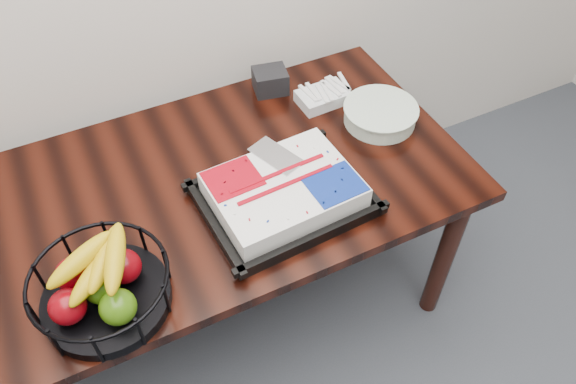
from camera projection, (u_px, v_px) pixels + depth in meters
name	position (u px, v px, depth m)	size (l,w,h in m)	color
table	(193.00, 208.00, 1.84)	(1.80, 0.90, 0.75)	black
cake_tray	(284.00, 193.00, 1.71)	(0.51, 0.41, 0.10)	black
fruit_basket	(101.00, 286.00, 1.45)	(0.36, 0.36, 0.19)	black
plate_stack	(380.00, 114.00, 1.98)	(0.26, 0.26, 0.06)	white
fork_bag	(323.00, 96.00, 2.05)	(0.19, 0.12, 0.05)	silver
napkin_box	(270.00, 81.00, 2.09)	(0.12, 0.10, 0.09)	black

